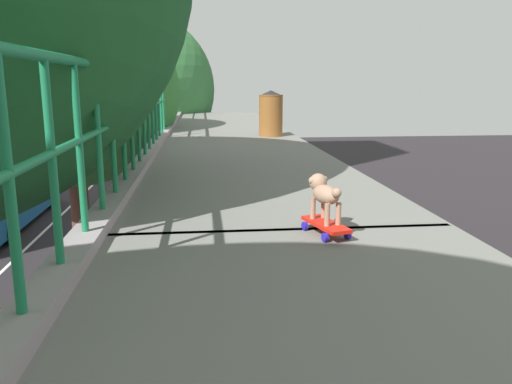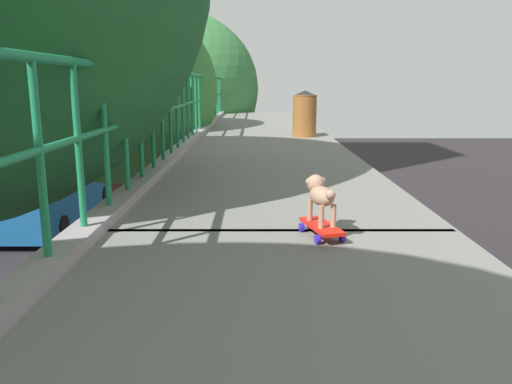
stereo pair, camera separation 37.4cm
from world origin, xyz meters
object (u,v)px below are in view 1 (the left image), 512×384
toy_skateboard (326,225)px  small_dog (324,193)px  city_bus (2,189)px  litter_bin (271,113)px

toy_skateboard → small_dog: 0.22m
city_bus → toy_skateboard: bearing=-64.4°
toy_skateboard → small_dog: bearing=98.8°
city_bus → litter_bin: bearing=-54.5°
litter_bin → toy_skateboard: bearing=-94.3°
litter_bin → small_dog: bearing=-94.4°
small_dog → toy_skateboard: bearing=-81.2°
city_bus → small_dog: bearing=-64.3°
toy_skateboard → small_dog: small_dog is taller
toy_skateboard → city_bus: bearing=115.6°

